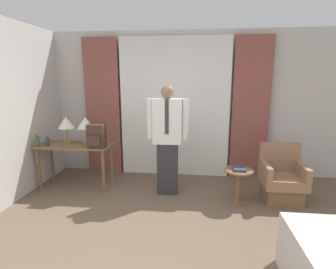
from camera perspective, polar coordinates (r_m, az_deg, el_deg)
name	(u,v)px	position (r m, az deg, el deg)	size (l,w,h in m)	color
ground_plane	(152,269)	(2.93, -3.60, -27.13)	(16.00, 16.00, 0.00)	brown
wall_back	(175,105)	(5.04, 1.55, 6.54)	(10.00, 0.06, 2.70)	beige
curtain_sheer_center	(175,108)	(4.92, 1.43, 5.69)	(2.03, 0.06, 2.58)	white
curtain_drape_left	(103,108)	(5.22, -14.01, 5.71)	(0.66, 0.06, 2.58)	brown
curtain_drape_right	(251,109)	(5.00, 17.54, 5.23)	(0.66, 0.06, 2.58)	brown
desk	(75,151)	(4.76, -19.58, -3.35)	(1.24, 0.54, 0.74)	brown
table_lamp_left	(66,123)	(4.83, -21.28, 2.29)	(0.29, 0.29, 0.46)	#9E7F47
table_lamp_right	(86,124)	(4.69, -17.51, 2.26)	(0.29, 0.29, 0.46)	#9E7F47
bottle_near_edge	(37,141)	(4.83, -26.55, -1.29)	(0.06, 0.06, 0.21)	#336638
bottle_by_lamp	(48,142)	(4.80, -24.74, -1.45)	(0.06, 0.06, 0.16)	#2D3851
backpack	(97,136)	(4.38, -15.25, -0.32)	(0.27, 0.23, 0.38)	#422D23
person	(168,137)	(4.11, -0.10, -0.46)	(0.65, 0.21, 1.75)	#2D2D33
armchair	(282,180)	(4.44, 23.49, -9.06)	(0.61, 0.59, 0.85)	brown
side_table	(238,180)	(4.08, 15.03, -9.65)	(0.42, 0.42, 0.53)	brown
book	(239,169)	(4.01, 15.24, -7.24)	(0.18, 0.21, 0.03)	#2D334C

